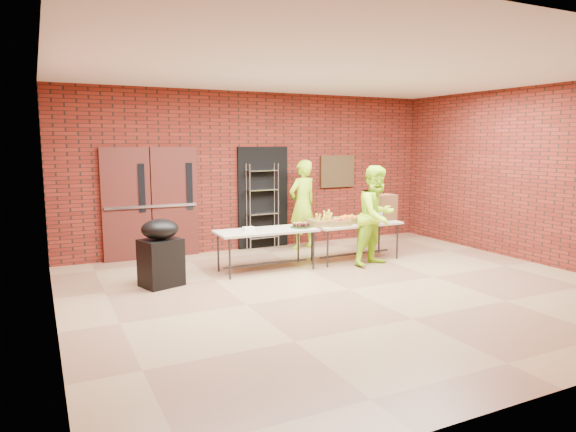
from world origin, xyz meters
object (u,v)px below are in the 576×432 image
at_px(table_right, 355,226).
at_px(covered_grill, 161,253).
at_px(coffee_dispenser, 385,207).
at_px(table_left, 266,233).
at_px(wire_rack, 263,206).
at_px(volunteer_woman, 303,204).
at_px(volunteer_man, 377,216).

relative_size(table_right, covered_grill, 1.66).
bearing_deg(coffee_dispenser, table_right, -174.79).
relative_size(table_left, covered_grill, 1.67).
bearing_deg(wire_rack, volunteer_woman, -26.35).
bearing_deg(coffee_dispenser, volunteer_man, -136.65).
relative_size(coffee_dispenser, volunteer_man, 0.27).
bearing_deg(volunteer_woman, table_right, 91.73).
xyz_separation_m(covered_grill, volunteer_man, (3.77, -0.32, 0.37)).
bearing_deg(table_left, covered_grill, -173.51).
relative_size(wire_rack, coffee_dispenser, 3.60).
height_order(table_left, volunteer_man, volunteer_man).
bearing_deg(table_left, volunteer_woman, 45.20).
distance_m(table_left, volunteer_woman, 2.00).
bearing_deg(coffee_dispenser, table_left, -178.47).
height_order(table_right, volunteer_man, volunteer_man).
relative_size(table_right, coffee_dispenser, 3.53).
relative_size(table_left, table_right, 1.01).
bearing_deg(volunteer_man, wire_rack, 104.19).
height_order(table_right, coffee_dispenser, coffee_dispenser).
height_order(coffee_dispenser, volunteer_man, volunteer_man).
xyz_separation_m(wire_rack, table_right, (1.15, -1.70, -0.24)).
bearing_deg(wire_rack, volunteer_man, -63.48).
distance_m(table_left, volunteer_man, 2.01).
bearing_deg(table_left, wire_rack, 69.70).
bearing_deg(wire_rack, covered_grill, -146.73).
height_order(coffee_dispenser, covered_grill, coffee_dispenser).
relative_size(wire_rack, table_right, 1.02).
distance_m(table_right, covered_grill, 3.66).
xyz_separation_m(table_left, covered_grill, (-1.83, -0.17, -0.13)).
relative_size(table_left, coffee_dispenser, 3.55).
bearing_deg(covered_grill, coffee_dispenser, -15.10).
bearing_deg(volunteer_woman, table_left, 30.04).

